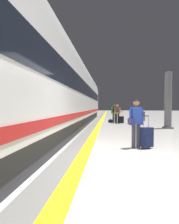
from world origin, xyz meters
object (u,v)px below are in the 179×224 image
Objects in this scene: rolling_suitcase_foreground at (147,137)px; passenger_mid at (117,112)px; platform_pillar at (168,101)px; duffel_bag_near at (111,121)px; suitcase_mid at (121,120)px; traveller_foreground at (136,120)px; passenger_near at (114,111)px; high_speed_train at (60,88)px; waste_bin at (143,116)px.

passenger_mid is at bearing 93.59° from rolling_suitcase_foreground.
passenger_mid is 0.45× the size of platform_pillar.
duffel_bag_near is 0.44× the size of suitcase_mid.
traveller_foreground reaches higher than rolling_suitcase_foreground.
passenger_mid is (-0.18, 8.71, 0.02)m from traveller_foreground.
rolling_suitcase_foreground is at bearing -113.62° from platform_pillar.
passenger_near is 1.18m from suitcase_mid.
traveller_foreground is (3.79, -4.33, -1.56)m from high_speed_train.
platform_pillar reaches higher than suitcase_mid.
passenger_mid is at bearing -70.12° from passenger_near.
traveller_foreground is at bearing -88.78° from passenger_mid.
rolling_suitcase_foreground is 0.30× the size of platform_pillar.
high_speed_train is at bearing -130.77° from waste_bin.
duffel_bag_near is 1.09m from passenger_mid.
high_speed_train is 6.13m from suitcase_mid.
duffel_bag_near is at bearing 138.59° from passenger_mid.
platform_pillar reaches higher than passenger_mid.
high_speed_train is 5.88m from passenger_mid.
rolling_suitcase_foreground is at bearing -46.42° from high_speed_train.
duffel_bag_near is (-0.73, 9.19, -0.79)m from traveller_foreground.
platform_pillar is (3.59, -3.52, 1.57)m from duffel_bag_near.
traveller_foreground is 0.45× the size of platform_pillar.
platform_pillar is (6.65, 1.34, -0.78)m from high_speed_train.
rolling_suitcase_foreground is 1.10× the size of suitcase_mid.
passenger_mid is (3.61, 4.38, -1.54)m from high_speed_train.
platform_pillar reaches higher than rolling_suitcase_foreground.
passenger_mid is (0.55, -0.48, 0.81)m from duffel_bag_near.
high_speed_train is 6.23m from passenger_near.
passenger_mid is 0.74m from suitcase_mid.
rolling_suitcase_foreground is at bearing -6.04° from traveller_foreground.
traveller_foreground reaches higher than passenger_mid.
platform_pillar is (2.86, 5.67, 0.78)m from traveller_foreground.
suitcase_mid is (0.55, -0.83, -0.65)m from passenger_near.
waste_bin is at bearing 37.67° from passenger_near.
waste_bin is at bearing 49.23° from high_speed_train.
platform_pillar is at bearing -48.22° from passenger_near.
passenger_near is 1.82× the size of waste_bin.
duffel_bag_near is 0.27× the size of passenger_mid.
duffel_bag_near is 0.48× the size of waste_bin.
duffel_bag_near is at bearing 96.77° from rolling_suitcase_foreground.
traveller_foreground is 6.40m from platform_pillar.
high_speed_train reaches higher than passenger_near.
high_speed_train reaches higher than rolling_suitcase_foreground.
passenger_near is 3.76× the size of duffel_bag_near.
high_speed_train is at bearing 133.58° from rolling_suitcase_foreground.
traveller_foreground is 8.53m from suitcase_mid.
duffel_bag_near is 0.12× the size of platform_pillar.
waste_bin is (2.57, 2.78, -0.51)m from passenger_mid.
suitcase_mid is 3.74m from waste_bin.
passenger_near is at bearing 131.78° from platform_pillar.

